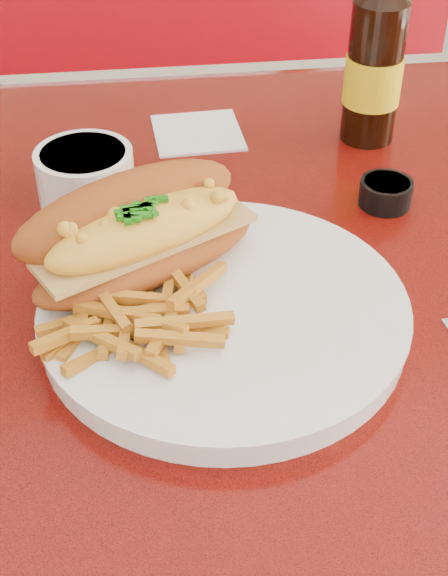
{
  "coord_description": "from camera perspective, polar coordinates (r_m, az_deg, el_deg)",
  "views": [
    {
      "loc": [
        -0.08,
        -0.64,
        1.23
      ],
      "look_at": [
        -0.01,
        -0.12,
        0.81
      ],
      "focal_mm": 50.0,
      "sensor_mm": 36.0,
      "label": 1
    }
  ],
  "objects": [
    {
      "name": "mac_hoagie",
      "position": [
        0.69,
        -6.02,
        4.0
      ],
      "size": [
        0.24,
        0.19,
        0.1
      ],
      "rotation": [
        0.0,
        0.0,
        0.49
      ],
      "color": "#9F4C19",
      "rests_on": "dinner_plate"
    },
    {
      "name": "gravy_ramekin",
      "position": [
        0.85,
        -9.83,
        7.96
      ],
      "size": [
        0.13,
        0.13,
        0.06
      ],
      "rotation": [
        0.0,
        0.0,
        -0.35
      ],
      "color": "white",
      "rests_on": "diner_table"
    },
    {
      "name": "sauce_cup_right",
      "position": [
        0.85,
        11.43,
        6.72
      ],
      "size": [
        0.07,
        0.07,
        0.03
      ],
      "rotation": [
        0.0,
        0.0,
        -0.36
      ],
      "color": "black",
      "rests_on": "diner_table"
    },
    {
      "name": "fork",
      "position": [
        0.75,
        0.49,
        3.33
      ],
      "size": [
        0.04,
        0.14,
        0.0
      ],
      "rotation": [
        0.0,
        0.0,
        1.78
      ],
      "color": "silver",
      "rests_on": "dinner_plate"
    },
    {
      "name": "dinner_plate",
      "position": [
        0.68,
        -0.0,
        -1.8
      ],
      "size": [
        0.39,
        0.39,
        0.02
      ],
      "rotation": [
        0.0,
        0.0,
        0.28
      ],
      "color": "white",
      "rests_on": "diner_table"
    },
    {
      "name": "paper_napkin",
      "position": [
        0.98,
        -1.89,
        10.98
      ],
      "size": [
        0.11,
        0.11,
        0.0
      ],
      "primitive_type": "cube",
      "rotation": [
        0.0,
        0.0,
        0.05
      ],
      "color": "white",
      "rests_on": "diner_table"
    },
    {
      "name": "beer_bottle",
      "position": [
        0.94,
        10.7,
        15.68
      ],
      "size": [
        0.07,
        0.07,
        0.26
      ],
      "rotation": [
        0.0,
        0.0,
        -0.09
      ],
      "color": "black",
      "rests_on": "diner_table"
    },
    {
      "name": "booth_bench_far",
      "position": [
        1.73,
        -3.47,
        5.78
      ],
      "size": [
        1.2,
        0.51,
        0.9
      ],
      "color": "#A20A16",
      "rests_on": "ground"
    },
    {
      "name": "diner_table",
      "position": [
        0.89,
        -0.22,
        -5.06
      ],
      "size": [
        1.23,
        0.83,
        0.77
      ],
      "color": "#B5140B",
      "rests_on": "ground"
    },
    {
      "name": "fries_pile",
      "position": [
        0.65,
        -6.38,
        -1.73
      ],
      "size": [
        0.14,
        0.14,
        0.03
      ],
      "primitive_type": null,
      "rotation": [
        0.0,
        0.0,
        -0.35
      ],
      "color": "orange",
      "rests_on": "dinner_plate"
    }
  ]
}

